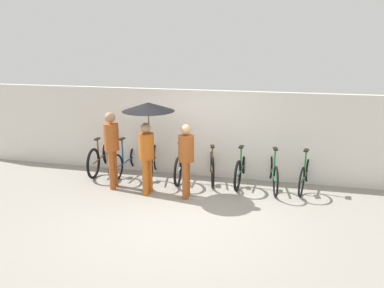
{
  "coord_description": "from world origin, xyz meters",
  "views": [
    {
      "loc": [
        1.76,
        -6.3,
        3.17
      ],
      "look_at": [
        0.0,
        1.29,
        1.0
      ],
      "focal_mm": 35.0,
      "sensor_mm": 36.0,
      "label": 1
    }
  ],
  "objects_px": {
    "parked_bicycle_4": "(212,165)",
    "parked_bicycle_1": "(127,160)",
    "pedestrian_center": "(148,121)",
    "parked_bicycle_3": "(182,164)",
    "parked_bicycle_6": "(273,172)",
    "parked_bicycle_2": "(153,161)",
    "parked_bicycle_5": "(242,167)",
    "parked_bicycle_7": "(305,173)",
    "parked_bicycle_0": "(101,156)",
    "pedestrian_leading": "(112,144)",
    "pedestrian_trailing": "(186,156)"
  },
  "relations": [
    {
      "from": "parked_bicycle_3",
      "to": "pedestrian_trailing",
      "type": "distance_m",
      "value": 1.24
    },
    {
      "from": "parked_bicycle_3",
      "to": "parked_bicycle_6",
      "type": "distance_m",
      "value": 2.09
    },
    {
      "from": "parked_bicycle_4",
      "to": "parked_bicycle_1",
      "type": "bearing_deg",
      "value": 79.21
    },
    {
      "from": "parked_bicycle_3",
      "to": "parked_bicycle_4",
      "type": "relative_size",
      "value": 1.0
    },
    {
      "from": "parked_bicycle_2",
      "to": "parked_bicycle_3",
      "type": "xyz_separation_m",
      "value": [
        0.7,
        0.06,
        -0.04
      ]
    },
    {
      "from": "pedestrian_center",
      "to": "parked_bicycle_5",
      "type": "bearing_deg",
      "value": 35.7
    },
    {
      "from": "parked_bicycle_1",
      "to": "parked_bicycle_4",
      "type": "relative_size",
      "value": 1.02
    },
    {
      "from": "parked_bicycle_1",
      "to": "pedestrian_center",
      "type": "xyz_separation_m",
      "value": [
        0.91,
        -0.94,
        1.22
      ]
    },
    {
      "from": "parked_bicycle_2",
      "to": "parked_bicycle_3",
      "type": "relative_size",
      "value": 1.07
    },
    {
      "from": "parked_bicycle_1",
      "to": "parked_bicycle_3",
      "type": "distance_m",
      "value": 1.39
    },
    {
      "from": "parked_bicycle_5",
      "to": "parked_bicycle_6",
      "type": "xyz_separation_m",
      "value": [
        0.69,
        -0.11,
        -0.0
      ]
    },
    {
      "from": "parked_bicycle_0",
      "to": "parked_bicycle_5",
      "type": "relative_size",
      "value": 1.02
    },
    {
      "from": "parked_bicycle_1",
      "to": "pedestrian_center",
      "type": "distance_m",
      "value": 1.79
    },
    {
      "from": "parked_bicycle_5",
      "to": "parked_bicycle_6",
      "type": "bearing_deg",
      "value": -94.67
    },
    {
      "from": "pedestrian_leading",
      "to": "pedestrian_trailing",
      "type": "height_order",
      "value": "pedestrian_leading"
    },
    {
      "from": "parked_bicycle_6",
      "to": "pedestrian_center",
      "type": "height_order",
      "value": "pedestrian_center"
    },
    {
      "from": "parked_bicycle_7",
      "to": "pedestrian_leading",
      "type": "relative_size",
      "value": 0.92
    },
    {
      "from": "parked_bicycle_3",
      "to": "parked_bicycle_6",
      "type": "relative_size",
      "value": 0.96
    },
    {
      "from": "parked_bicycle_7",
      "to": "parked_bicycle_5",
      "type": "bearing_deg",
      "value": 99.81
    },
    {
      "from": "parked_bicycle_0",
      "to": "pedestrian_leading",
      "type": "distance_m",
      "value": 1.36
    },
    {
      "from": "parked_bicycle_1",
      "to": "parked_bicycle_2",
      "type": "xyz_separation_m",
      "value": [
        0.69,
        -0.05,
        0.04
      ]
    },
    {
      "from": "parked_bicycle_0",
      "to": "parked_bicycle_5",
      "type": "xyz_separation_m",
      "value": [
        3.48,
        0.0,
        -0.02
      ]
    },
    {
      "from": "pedestrian_leading",
      "to": "pedestrian_center",
      "type": "bearing_deg",
      "value": -9.74
    },
    {
      "from": "parked_bicycle_4",
      "to": "parked_bicycle_5",
      "type": "distance_m",
      "value": 0.7
    },
    {
      "from": "parked_bicycle_6",
      "to": "pedestrian_center",
      "type": "relative_size",
      "value": 0.89
    },
    {
      "from": "pedestrian_leading",
      "to": "pedestrian_center",
      "type": "distance_m",
      "value": 1.03
    },
    {
      "from": "pedestrian_center",
      "to": "parked_bicycle_4",
      "type": "bearing_deg",
      "value": 48.13
    },
    {
      "from": "parked_bicycle_3",
      "to": "parked_bicycle_4",
      "type": "xyz_separation_m",
      "value": [
        0.7,
        0.05,
        0.02
      ]
    },
    {
      "from": "parked_bicycle_7",
      "to": "pedestrian_center",
      "type": "height_order",
      "value": "pedestrian_center"
    },
    {
      "from": "pedestrian_leading",
      "to": "pedestrian_trailing",
      "type": "relative_size",
      "value": 1.1
    },
    {
      "from": "parked_bicycle_4",
      "to": "pedestrian_leading",
      "type": "xyz_separation_m",
      "value": [
        -2.03,
        -0.95,
        0.62
      ]
    },
    {
      "from": "parked_bicycle_2",
      "to": "pedestrian_leading",
      "type": "xyz_separation_m",
      "value": [
        -0.64,
        -0.84,
        0.61
      ]
    },
    {
      "from": "parked_bicycle_5",
      "to": "parked_bicycle_1",
      "type": "bearing_deg",
      "value": 95.43
    },
    {
      "from": "parked_bicycle_7",
      "to": "pedestrian_center",
      "type": "xyz_separation_m",
      "value": [
        -3.27,
        -0.95,
        1.22
      ]
    },
    {
      "from": "parked_bicycle_4",
      "to": "pedestrian_trailing",
      "type": "distance_m",
      "value": 1.26
    },
    {
      "from": "parked_bicycle_7",
      "to": "parked_bicycle_3",
      "type": "bearing_deg",
      "value": 101.77
    },
    {
      "from": "parked_bicycle_4",
      "to": "pedestrian_center",
      "type": "distance_m",
      "value": 1.95
    },
    {
      "from": "parked_bicycle_5",
      "to": "pedestrian_trailing",
      "type": "distance_m",
      "value": 1.6
    },
    {
      "from": "parked_bicycle_2",
      "to": "pedestrian_center",
      "type": "height_order",
      "value": "pedestrian_center"
    },
    {
      "from": "parked_bicycle_2",
      "to": "parked_bicycle_7",
      "type": "bearing_deg",
      "value": -99.72
    },
    {
      "from": "pedestrian_leading",
      "to": "parked_bicycle_0",
      "type": "bearing_deg",
      "value": 122.3
    },
    {
      "from": "parked_bicycle_4",
      "to": "parked_bicycle_5",
      "type": "bearing_deg",
      "value": -102.73
    },
    {
      "from": "parked_bicycle_3",
      "to": "parked_bicycle_5",
      "type": "bearing_deg",
      "value": -91.12
    },
    {
      "from": "parked_bicycle_3",
      "to": "pedestrian_center",
      "type": "relative_size",
      "value": 0.86
    },
    {
      "from": "parked_bicycle_0",
      "to": "parked_bicycle_4",
      "type": "bearing_deg",
      "value": -95.09
    },
    {
      "from": "parked_bicycle_3",
      "to": "parked_bicycle_7",
      "type": "distance_m",
      "value": 2.79
    },
    {
      "from": "parked_bicycle_5",
      "to": "pedestrian_leading",
      "type": "bearing_deg",
      "value": 113.39
    },
    {
      "from": "parked_bicycle_1",
      "to": "parked_bicycle_3",
      "type": "height_order",
      "value": "parked_bicycle_1"
    },
    {
      "from": "parked_bicycle_3",
      "to": "pedestrian_leading",
      "type": "relative_size",
      "value": 0.98
    },
    {
      "from": "parked_bicycle_0",
      "to": "parked_bicycle_4",
      "type": "relative_size",
      "value": 1.04
    }
  ]
}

